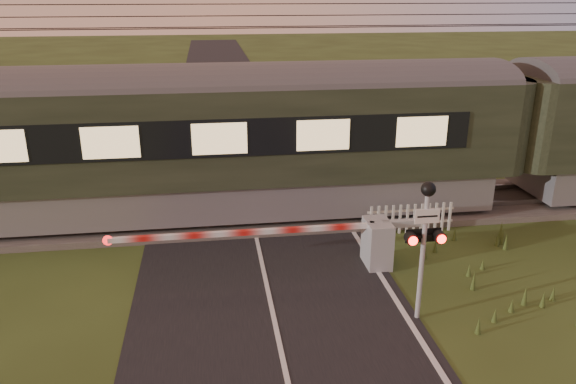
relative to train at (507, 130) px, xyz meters
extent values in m
plane|color=#2F3C17|center=(-7.95, -6.50, -2.39)|extent=(160.00, 160.00, 0.00)
cube|color=black|center=(-7.95, -6.50, -2.38)|extent=(6.00, 140.00, 0.02)
cube|color=#47423D|center=(-7.95, 0.00, -2.33)|extent=(140.00, 3.40, 0.24)
cube|color=slate|center=(-7.95, -0.72, -2.13)|extent=(140.00, 0.08, 0.14)
cube|color=slate|center=(-7.95, 0.72, -2.13)|extent=(140.00, 0.08, 0.14)
cube|color=#2D2116|center=(-7.95, 0.00, -2.20)|extent=(0.24, 2.20, 0.06)
cylinder|color=black|center=(-7.95, -0.30, 3.11)|extent=(120.00, 0.02, 0.02)
cylinder|color=black|center=(-7.95, 0.30, 3.11)|extent=(120.00, 0.02, 0.02)
cylinder|color=black|center=(-7.95, 0.00, 3.71)|extent=(120.00, 0.02, 0.02)
cylinder|color=black|center=(-7.95, 0.00, 3.41)|extent=(120.00, 0.02, 0.02)
cube|color=gray|center=(-11.57, 0.00, -1.54)|extent=(21.26, 2.81, 1.05)
cube|color=black|center=(-11.57, 0.00, 0.31)|extent=(22.14, 3.06, 2.64)
cylinder|color=#4C4C4F|center=(-11.57, 0.00, 1.63)|extent=(22.14, 1.07, 1.07)
cube|color=#FFD893|center=(-11.57, -1.57, 0.44)|extent=(19.04, 0.04, 0.82)
cube|color=gray|center=(-5.13, -3.66, -1.81)|extent=(0.58, 0.90, 1.16)
cylinder|color=gray|center=(-5.29, -3.66, -1.81)|extent=(0.13, 0.13, 1.16)
cube|color=gray|center=(-4.55, -3.66, -1.31)|extent=(0.95, 0.17, 0.17)
cube|color=red|center=(-8.40, -3.66, -1.31)|extent=(6.22, 0.12, 0.12)
cylinder|color=red|center=(-11.51, -3.66, -1.31)|extent=(0.23, 0.04, 0.23)
cylinder|color=gray|center=(-4.98, -6.12, -1.03)|extent=(0.10, 0.10, 2.73)
cube|color=white|center=(-4.98, -6.18, -0.07)|extent=(0.50, 0.03, 0.29)
sphere|color=black|center=(-4.98, -6.12, 0.46)|extent=(0.29, 0.29, 0.29)
cube|color=black|center=(-4.98, -6.12, -0.53)|extent=(0.68, 0.05, 0.05)
cylinder|color=#FF140C|center=(-5.27, -6.30, -0.53)|extent=(0.18, 0.02, 0.18)
cylinder|color=#FF140C|center=(-4.69, -6.30, -0.53)|extent=(0.18, 0.02, 0.18)
cube|color=black|center=(-4.98, -6.07, -0.53)|extent=(0.73, 0.02, 0.29)
cube|color=silver|center=(-3.62, -1.87, -2.11)|extent=(2.50, 0.04, 0.06)
cube|color=silver|center=(-3.62, -1.87, -1.73)|extent=(2.50, 0.04, 0.06)
camera|label=1|loc=(-9.09, -15.76, 4.07)|focal=35.00mm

